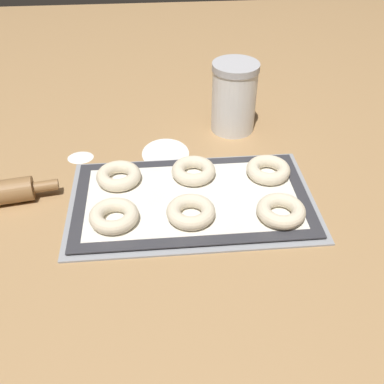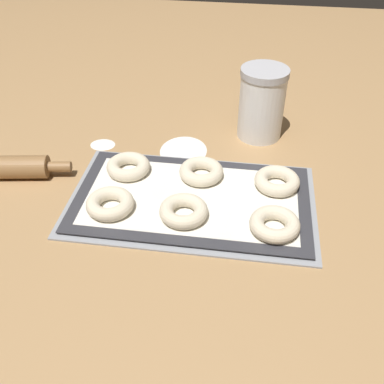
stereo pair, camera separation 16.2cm
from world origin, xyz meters
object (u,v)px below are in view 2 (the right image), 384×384
Objects in this scene: baking_tray at (192,200)px; flour_canister at (262,103)px; bagel_back_center at (201,171)px; bagel_back_right at (277,181)px; bagel_front_left at (110,204)px; bagel_front_right at (275,224)px; bagel_front_center at (184,211)px; bagel_back_left at (128,166)px.

flour_canister is at bearing 65.62° from baking_tray.
bagel_back_right is (0.16, -0.01, 0.00)m from bagel_back_center.
bagel_back_right reaches higher than baking_tray.
bagel_back_right is (0.32, 0.12, 0.00)m from bagel_front_left.
bagel_back_right is at bearing 87.87° from bagel_front_right.
flour_canister is (-0.04, 0.35, 0.06)m from bagel_front_right.
bagel_front_left is at bearing 179.59° from bagel_front_center.
bagel_back_left and bagel_back_center have the same top height.
bagel_front_left is 1.00× the size of bagel_back_center.
bagel_back_right is 0.23m from flour_canister.
bagel_front_left is 1.00× the size of bagel_front_right.
bagel_front_center and bagel_back_center have the same top height.
bagel_front_center is at bearing -96.76° from bagel_back_center.
bagel_front_left reaches higher than baking_tray.
bagel_back_right is (0.18, 0.12, 0.00)m from bagel_front_center.
baking_tray is 5.30× the size of bagel_front_center.
flour_canister reaches higher than bagel_back_left.
bagel_front_center is at bearing -95.71° from baking_tray.
bagel_front_center reaches higher than baking_tray.
bagel_back_center reaches higher than baking_tray.
flour_canister is (0.13, 0.28, 0.08)m from baking_tray.
flour_canister is at bearing 96.02° from bagel_front_right.
bagel_front_right is (0.32, -0.01, 0.00)m from bagel_front_left.
baking_tray is 5.30× the size of bagel_front_right.
bagel_back_right is at bearing -1.18° from bagel_back_left.
bagel_front_right is 0.34m from bagel_back_left.
bagel_back_left is at bearing 178.82° from bagel_back_right.
bagel_front_right is at bearing -4.22° from bagel_front_center.
bagel_back_left is (-0.14, 0.13, 0.00)m from bagel_front_center.
flour_canister is (0.28, 0.34, 0.06)m from bagel_front_left.
bagel_front_left is 0.13m from bagel_back_left.
baking_tray is at bearing -114.38° from flour_canister.
flour_canister reaches higher than bagel_back_right.
bagel_back_right is (0.17, 0.06, 0.02)m from baking_tray.
bagel_front_left is 1.00× the size of bagel_front_center.
flour_canister is at bearing 68.62° from bagel_front_center.
flour_canister reaches higher than bagel_front_left.
bagel_back_left is 1.00× the size of bagel_back_right.
bagel_front_left is at bearing -159.07° from baking_tray.
bagel_back_left is 0.35m from flour_canister.
baking_tray is at bearing 84.29° from bagel_front_center.
bagel_back_left and bagel_back_right have the same top height.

